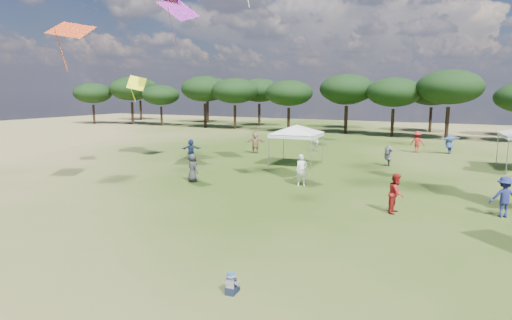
{
  "coord_description": "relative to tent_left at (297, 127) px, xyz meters",
  "views": [
    {
      "loc": [
        5.94,
        -6.85,
        5.25
      ],
      "look_at": [
        -0.64,
        6.0,
        2.92
      ],
      "focal_mm": 30.0,
      "sensor_mm": 36.0,
      "label": 1
    }
  ],
  "objects": [
    {
      "name": "festival_crowd",
      "position": [
        4.97,
        2.0,
        -1.91
      ],
      "size": [
        30.72,
        21.9,
        1.9
      ],
      "color": "navy",
      "rests_on": "ground"
    },
    {
      "name": "tent_left",
      "position": [
        0.0,
        0.0,
        0.0
      ],
      "size": [
        6.46,
        6.46,
        3.21
      ],
      "rotation": [
        0.0,
        0.0,
        0.07
      ],
      "color": "gray",
      "rests_on": "ground"
    },
    {
      "name": "tree_line",
      "position": [
        7.61,
        26.18,
        2.64
      ],
      "size": [
        108.78,
        17.63,
        7.77
      ],
      "color": "black",
      "rests_on": "ground"
    },
    {
      "name": "toddler",
      "position": [
        5.8,
        -19.03,
        -2.52
      ],
      "size": [
        0.42,
        0.46,
        0.6
      ],
      "rotation": [
        0.0,
        0.0,
        0.12
      ],
      "color": "#161D33",
      "rests_on": "ground"
    }
  ]
}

